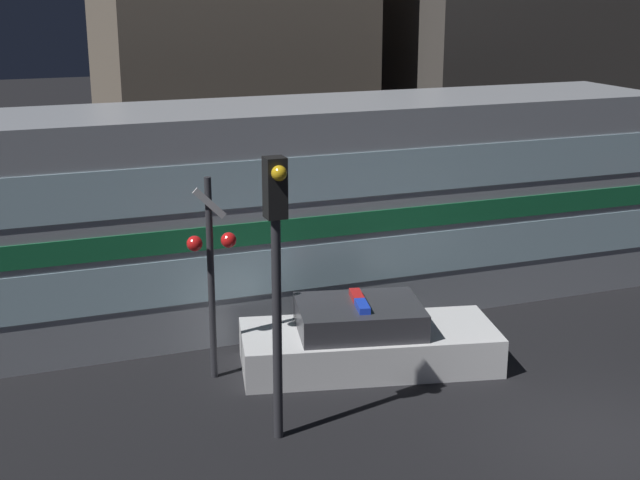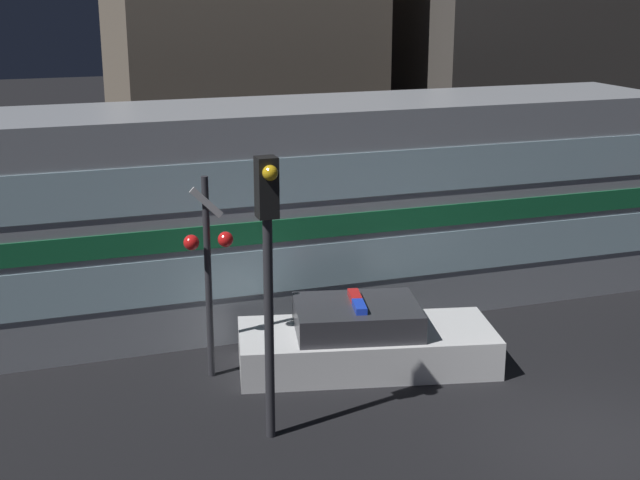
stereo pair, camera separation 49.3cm
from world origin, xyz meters
TOP-DOWN VIEW (x-y plane):
  - ground_plane at (0.00, 0.00)m, footprint 120.00×120.00m
  - train at (-2.93, 7.25)m, footprint 17.44×3.09m
  - police_car at (-2.32, 3.89)m, footprint 4.98×2.87m
  - crossing_signal_far at (-5.09, 4.36)m, footprint 0.87×0.34m
  - traffic_light_corner at (-4.70, 1.90)m, footprint 0.30×0.46m
  - building_left at (-1.35, 16.92)m, footprint 7.45×6.65m
  - building_center at (7.86, 15.58)m, footprint 8.31×6.42m

SIDE VIEW (x-z plane):
  - ground_plane at x=0.00m, z-range 0.00..0.00m
  - police_car at x=-2.32m, z-range -0.17..1.17m
  - crossing_signal_far at x=-5.09m, z-range 0.34..4.03m
  - train at x=-2.93m, z-range 0.00..4.46m
  - traffic_light_corner at x=-4.70m, z-range 0.80..5.25m
  - building_left at x=-1.35m, z-range 0.00..9.30m
  - building_center at x=7.86m, z-range 0.00..10.96m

